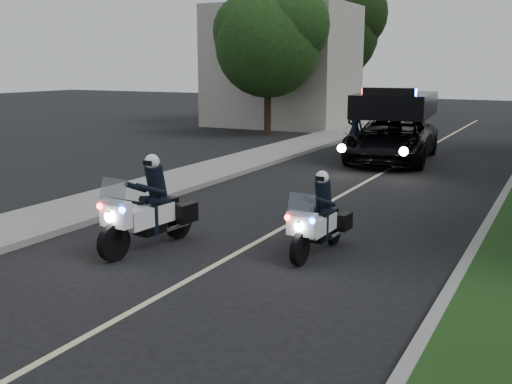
% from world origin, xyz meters
% --- Properties ---
extents(ground, '(120.00, 120.00, 0.00)m').
position_xyz_m(ground, '(0.00, 0.00, 0.00)').
color(ground, black).
rests_on(ground, ground).
extents(curb_right, '(0.20, 60.00, 0.15)m').
position_xyz_m(curb_right, '(4.10, 10.00, 0.07)').
color(curb_right, gray).
rests_on(curb_right, ground).
extents(curb_left, '(0.20, 60.00, 0.15)m').
position_xyz_m(curb_left, '(-4.10, 10.00, 0.07)').
color(curb_left, gray).
rests_on(curb_left, ground).
extents(sidewalk_left, '(2.00, 60.00, 0.16)m').
position_xyz_m(sidewalk_left, '(-5.20, 10.00, 0.08)').
color(sidewalk_left, gray).
rests_on(sidewalk_left, ground).
extents(building_far, '(8.00, 6.00, 7.00)m').
position_xyz_m(building_far, '(-10.00, 26.00, 3.50)').
color(building_far, '#A8A396').
rests_on(building_far, ground).
extents(lane_marking, '(0.12, 50.00, 0.01)m').
position_xyz_m(lane_marking, '(0.00, 10.00, 0.00)').
color(lane_marking, '#BFB78C').
rests_on(lane_marking, ground).
extents(police_moto_left, '(1.00, 2.29, 1.89)m').
position_xyz_m(police_moto_left, '(-1.71, 2.21, 0.00)').
color(police_moto_left, white).
rests_on(police_moto_left, ground).
extents(police_moto_right, '(0.74, 1.93, 1.62)m').
position_xyz_m(police_moto_right, '(1.40, 3.45, 0.00)').
color(police_moto_right, white).
rests_on(police_moto_right, ground).
extents(police_suv, '(3.45, 6.41, 3.00)m').
position_xyz_m(police_suv, '(-0.43, 15.49, 0.00)').
color(police_suv, black).
rests_on(police_suv, ground).
extents(bicycle, '(0.68, 1.88, 0.98)m').
position_xyz_m(bicycle, '(-2.11, 16.09, 0.00)').
color(bicycle, black).
rests_on(bicycle, ground).
extents(cyclist, '(0.66, 0.47, 1.76)m').
position_xyz_m(cyclist, '(-2.11, 16.09, 0.00)').
color(cyclist, black).
rests_on(cyclist, ground).
extents(tree_left_near, '(6.98, 6.98, 8.92)m').
position_xyz_m(tree_left_near, '(-8.44, 20.95, 0.00)').
color(tree_left_near, '#1E4216').
rests_on(tree_left_near, ground).
extents(tree_left_far, '(8.77, 8.77, 11.11)m').
position_xyz_m(tree_left_far, '(-9.41, 31.93, 0.00)').
color(tree_left_far, black).
rests_on(tree_left_far, ground).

